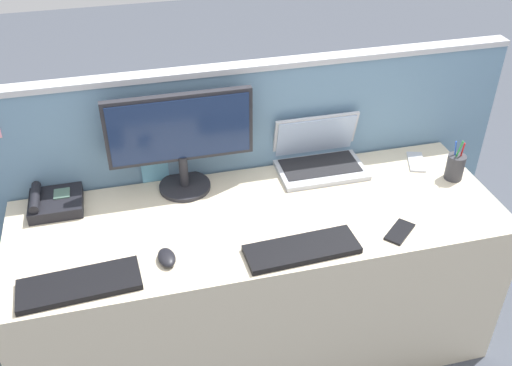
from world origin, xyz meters
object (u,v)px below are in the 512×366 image
pen_cup (455,167)px  cell_phone_black_slab (400,232)px  desktop_monitor (180,136)px  keyboard_spare (302,249)px  cell_phone_silver_slab (416,162)px  desk_phone (54,202)px  keyboard_main (79,285)px  computer_mouse_right_hand (167,258)px  laptop (318,155)px

pen_cup → cell_phone_black_slab: bearing=-143.5°
desktop_monitor → keyboard_spare: desktop_monitor is taller
cell_phone_silver_slab → desk_phone: bearing=-162.1°
keyboard_spare → desktop_monitor: bearing=122.0°
keyboard_main → keyboard_spare: size_ratio=0.98×
computer_mouse_right_hand → desk_phone: bearing=126.6°
desktop_monitor → keyboard_spare: (0.34, -0.50, -0.23)m
desk_phone → laptop: bearing=1.7°
pen_cup → cell_phone_silver_slab: size_ratio=1.22×
keyboard_spare → cell_phone_black_slab: 0.38m
desktop_monitor → keyboard_spare: bearing=-55.3°
keyboard_spare → computer_mouse_right_hand: bearing=169.2°
keyboard_main → pen_cup: size_ratio=2.14×
computer_mouse_right_hand → cell_phone_silver_slab: computer_mouse_right_hand is taller
keyboard_main → computer_mouse_right_hand: (0.29, 0.06, 0.01)m
desk_phone → keyboard_main: (0.09, -0.47, -0.02)m
laptop → cell_phone_black_slab: 0.52m
laptop → cell_phone_silver_slab: 0.44m
pen_cup → cell_phone_silver_slab: pen_cup is taller
pen_cup → cell_phone_black_slab: (-0.37, -0.28, -0.05)m
laptop → cell_phone_black_slab: laptop is taller
desktop_monitor → laptop: desktop_monitor is taller
computer_mouse_right_hand → pen_cup: 1.25m
laptop → desk_phone: bearing=-178.3°
desktop_monitor → computer_mouse_right_hand: 0.50m
laptop → desk_phone: (-1.09, -0.03, -0.03)m
keyboard_spare → pen_cup: (0.76, 0.29, 0.05)m
pen_cup → laptop: bearing=156.8°
desktop_monitor → cell_phone_silver_slab: desktop_monitor is taller
keyboard_spare → cell_phone_black_slab: (0.38, 0.01, -0.01)m
keyboard_main → pen_cup: pen_cup is taller
desktop_monitor → desk_phone: size_ratio=2.85×
computer_mouse_right_hand → pen_cup: bearing=3.6°
computer_mouse_right_hand → desktop_monitor: bearing=67.2°
cell_phone_silver_slab → cell_phone_black_slab: (-0.28, -0.42, 0.00)m
desk_phone → pen_cup: bearing=-6.7°
desk_phone → cell_phone_silver_slab: desk_phone is taller
desktop_monitor → laptop: bearing=1.3°
computer_mouse_right_hand → cell_phone_black_slab: bearing=-10.3°
laptop → keyboard_spare: bearing=-114.7°
desk_phone → computer_mouse_right_hand: desk_phone is taller
cell_phone_silver_slab → cell_phone_black_slab: same height
computer_mouse_right_hand → cell_phone_silver_slab: bearing=11.4°
desk_phone → keyboard_spare: bearing=-29.2°
laptop → keyboard_main: bearing=-153.4°
desktop_monitor → laptop: 0.61m
cell_phone_black_slab → keyboard_spare: bearing=-129.4°
keyboard_main → cell_phone_silver_slab: size_ratio=2.61×
desktop_monitor → cell_phone_black_slab: 0.91m
pen_cup → cell_phone_black_slab: 0.47m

